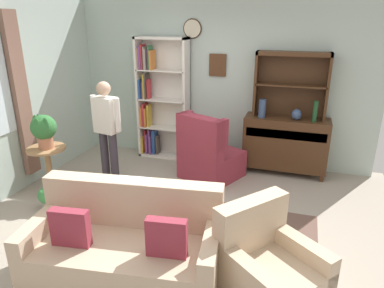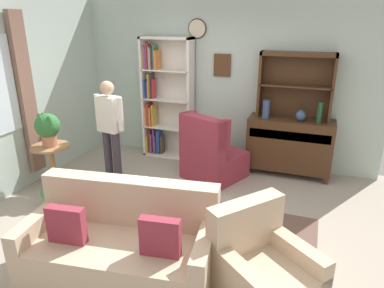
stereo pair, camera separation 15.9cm
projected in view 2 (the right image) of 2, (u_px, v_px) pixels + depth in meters
name	position (u px, v px, depth m)	size (l,w,h in m)	color
ground_plane	(179.00, 219.00, 4.43)	(5.40, 4.60, 0.02)	#9E9384
wall_back	(226.00, 81.00, 5.83)	(5.00, 0.09, 2.80)	#ADC1B7
wall_left	(4.00, 96.00, 4.72)	(0.16, 4.20, 2.80)	#ADC1B7
area_rug	(185.00, 234.00, 4.10)	(2.92, 1.76, 0.01)	brown
bookshelf	(163.00, 100.00, 6.14)	(0.90, 0.30, 2.10)	silver
sideboard	(289.00, 144.00, 5.53)	(1.30, 0.45, 0.92)	#422816
sideboard_hutch	(296.00, 76.00, 5.27)	(1.10, 0.26, 1.00)	#422816
vase_tall	(266.00, 109.00, 5.40)	(0.11, 0.11, 0.28)	#33476B
vase_round	(301.00, 116.00, 5.26)	(0.15, 0.15, 0.17)	#33476B
bottle_wine	(320.00, 113.00, 5.13)	(0.07, 0.07, 0.32)	#194223
couch_floral	(122.00, 246.00, 3.39)	(1.90, 1.09, 0.90)	#C6AD8E
armchair_floral	(262.00, 273.00, 3.07)	(1.08, 1.07, 0.88)	#C6AD8E
wingback_chair	(211.00, 156.00, 5.40)	(1.04, 1.05, 1.05)	maroon
plant_stand	(52.00, 164.00, 4.98)	(0.52, 0.52, 0.71)	#997047
potted_plant_large	(47.00, 127.00, 4.77)	(0.34, 0.34, 0.47)	#AD6B4C
potted_plant_small	(49.00, 194.00, 4.67)	(0.22, 0.22, 0.31)	gray
person_reading	(110.00, 125.00, 5.12)	(0.53, 0.26, 1.56)	#38333D
coffee_table	(165.00, 201.00, 4.14)	(0.80, 0.50, 0.42)	#422816
book_stack	(163.00, 196.00, 4.01)	(0.19, 0.14, 0.10)	#CC7233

